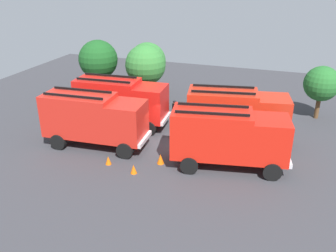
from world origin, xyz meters
TOP-DOWN VIEW (x-y plane):
  - ground_plane at (0.00, 0.00)m, footprint 46.36×46.36m
  - fire_truck_0 at (-4.72, -1.87)m, footprint 7.34×3.13m
  - fire_truck_1 at (4.52, -1.78)m, footprint 7.52×3.78m
  - fire_truck_2 at (-4.57, 2.00)m, footprint 7.34×3.13m
  - fire_truck_3 at (4.39, 2.23)m, footprint 7.52×3.78m
  - firefighter_0 at (5.10, 5.69)m, footprint 0.48×0.40m
  - firefighter_1 at (-0.80, 3.94)m, footprint 0.47×0.46m
  - firefighter_2 at (3.78, 4.58)m, footprint 0.29×0.43m
  - firefighter_3 at (8.00, 0.08)m, footprint 0.44×0.28m
  - firefighter_4 at (5.03, 4.43)m, footprint 0.38×0.48m
  - tree_0 at (-9.32, 7.24)m, footprint 3.58×3.58m
  - tree_1 at (-5.04, 8.74)m, footprint 3.43×3.43m
  - tree_2 at (-4.49, 6.94)m, footprint 3.55×3.55m
  - tree_3 at (10.10, 8.66)m, footprint 2.84×2.84m
  - traffic_cone_0 at (-2.67, -3.96)m, footprint 0.39×0.39m
  - traffic_cone_1 at (-0.68, -4.46)m, footprint 0.40×0.40m
  - traffic_cone_2 at (0.46, -2.80)m, footprint 0.46×0.46m

SIDE VIEW (x-z plane):
  - ground_plane at x=0.00m, z-range 0.00..0.00m
  - traffic_cone_0 at x=-2.67m, z-range 0.00..0.55m
  - traffic_cone_1 at x=-0.68m, z-range 0.00..0.58m
  - traffic_cone_2 at x=0.46m, z-range 0.00..0.66m
  - firefighter_3 at x=8.00m, z-range 0.10..1.75m
  - firefighter_4 at x=5.03m, z-range 0.10..1.79m
  - firefighter_2 at x=3.78m, z-range 0.12..1.91m
  - firefighter_1 at x=-0.80m, z-range 0.12..1.93m
  - firefighter_0 at x=5.10m, z-range 0.12..1.93m
  - fire_truck_0 at x=-4.72m, z-range 0.21..4.09m
  - fire_truck_1 at x=4.52m, z-range 0.21..4.09m
  - fire_truck_2 at x=-4.57m, z-range 0.21..4.09m
  - fire_truck_3 at x=4.39m, z-range 0.21..4.09m
  - tree_3 at x=10.10m, z-range 0.76..5.16m
  - tree_1 at x=-5.04m, z-range 0.92..6.23m
  - tree_2 at x=-4.49m, z-range 0.95..6.46m
  - tree_0 at x=-9.32m, z-range 0.96..6.52m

